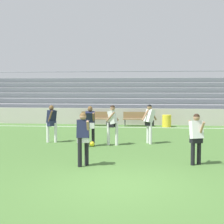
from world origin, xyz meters
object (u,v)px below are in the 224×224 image
bleacher_stand (141,98)px  bench_near_wall_gap (137,118)px  player_white_overlapping (113,121)px  soccer_ball (92,144)px  player_white_wide_right (196,135)px  player_white_challenging (149,120)px  trash_bin (167,121)px  player_dark_trailing_run (52,120)px  player_dark_on_ball (83,134)px  player_dark_deep_cover (90,122)px  bench_far_right (95,117)px

bleacher_stand → bench_near_wall_gap: bleacher_stand is taller
player_white_overlapping → soccer_ball: 1.30m
soccer_ball → player_white_wide_right: bearing=-37.4°
player_white_challenging → trash_bin: bearing=80.4°
player_dark_trailing_run → player_white_challenging: bearing=1.8°
player_white_overlapping → player_dark_on_ball: size_ratio=1.02×
player_dark_deep_cover → player_white_wide_right: (3.91, -3.01, -0.04)m
bench_far_right → player_white_overlapping: player_white_overlapping is taller
player_white_wide_right → player_white_overlapping: bearing=131.8°
bleacher_stand → bench_far_right: (-2.86, -3.93, -1.16)m
player_white_overlapping → soccer_ball: size_ratio=7.73×
player_dark_trailing_run → player_white_challenging: player_white_challenging is taller
player_white_overlapping → player_white_challenging: (1.55, 0.57, 0.01)m
player_white_overlapping → player_white_wide_right: player_white_overlapping is taller
player_white_challenging → soccer_ball: (-2.37, -1.01, -0.92)m
player_white_overlapping → player_dark_deep_cover: bearing=-158.0°
bench_near_wall_gap → player_dark_on_ball: 11.29m
bleacher_stand → player_dark_on_ball: bleacher_stand is taller
player_white_overlapping → trash_bin: bearing=69.3°
player_white_wide_right → trash_bin: bearing=92.0°
trash_bin → player_white_wide_right: 10.39m
bench_far_right → player_dark_trailing_run: bearing=-97.2°
bench_far_right → player_white_challenging: bearing=-62.7°
bleacher_stand → soccer_ball: size_ratio=122.30×
player_white_overlapping → bench_far_right: bearing=104.7°
bleacher_stand → bench_far_right: 4.99m
trash_bin → soccer_ball: bearing=-114.9°
bleacher_stand → player_white_challenging: size_ratio=15.68×
player_white_wide_right → player_dark_trailing_run: size_ratio=0.98×
bench_near_wall_gap → bench_far_right: bearing=180.0°
bench_far_right → bleacher_stand: bearing=53.9°
player_white_overlapping → bench_near_wall_gap: bearing=83.7°
player_white_overlapping → player_dark_trailing_run: 2.81m
trash_bin → player_white_overlapping: player_white_overlapping is taller
bench_near_wall_gap → player_white_overlapping: player_white_overlapping is taller
trash_bin → soccer_ball: (-3.46, -7.44, -0.27)m
player_white_overlapping → player_white_wide_right: bearing=-48.2°
bench_far_right → bench_near_wall_gap: same height
player_dark_deep_cover → soccer_ball: (0.08, -0.08, -0.89)m
bench_near_wall_gap → player_white_overlapping: (-0.81, -7.29, 0.47)m
trash_bin → bench_near_wall_gap: bearing=170.9°
bleacher_stand → player_white_wide_right: (2.07, -14.59, -0.74)m
player_white_challenging → player_white_wide_right: bearing=-69.7°
player_dark_trailing_run → soccer_ball: size_ratio=7.56×
bleacher_stand → player_white_overlapping: (-0.94, -11.22, -0.69)m
player_white_wide_right → soccer_ball: bearing=142.6°
player_dark_deep_cover → player_white_challenging: 2.62m
trash_bin → player_white_challenging: 6.55m
bench_near_wall_gap → player_white_challenging: size_ratio=1.05×
bench_far_right → player_white_challenging: size_ratio=1.05×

